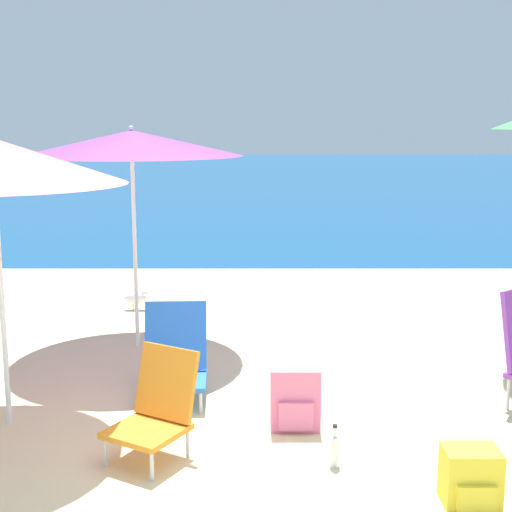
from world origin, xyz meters
TOP-DOWN VIEW (x-y plane):
  - ground_plane at (0.00, 0.00)m, footprint 60.00×60.00m
  - sea_water at (0.00, 26.13)m, footprint 60.00×40.00m
  - beach_umbrella_purple at (-1.17, 2.52)m, footprint 2.00×2.00m
  - beach_chair_blue at (-0.67, 1.22)m, footprint 0.49×0.56m
  - beach_chair_orange at (-0.67, 0.26)m, footprint 0.61×0.64m
  - backpack_pink at (0.21, 0.67)m, footprint 0.33×0.25m
  - backpack_yellow at (1.11, -0.32)m, footprint 0.30×0.25m
  - water_bottle at (0.42, 0.11)m, footprint 0.06×0.06m
  - seagull at (-1.40, 3.82)m, footprint 0.27×0.11m

SIDE VIEW (x-z plane):
  - ground_plane at x=0.00m, z-range 0.00..0.00m
  - sea_water at x=0.00m, z-range 0.00..0.01m
  - water_bottle at x=0.42m, z-range -0.03..0.24m
  - seagull at x=-1.40m, z-range 0.03..0.25m
  - backpack_yellow at x=1.11m, z-range 0.00..0.31m
  - backpack_pink at x=0.21m, z-range 0.00..0.43m
  - beach_chair_orange at x=-0.67m, z-range -0.01..0.65m
  - beach_chair_blue at x=-0.67m, z-range -0.03..0.68m
  - beach_umbrella_purple at x=-1.17m, z-range 0.86..2.89m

